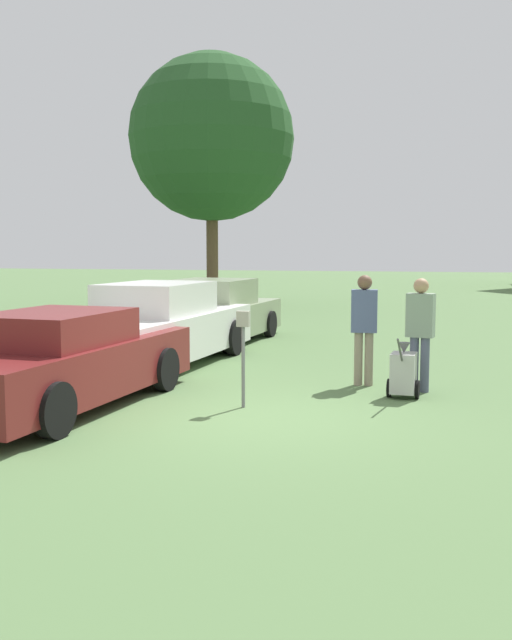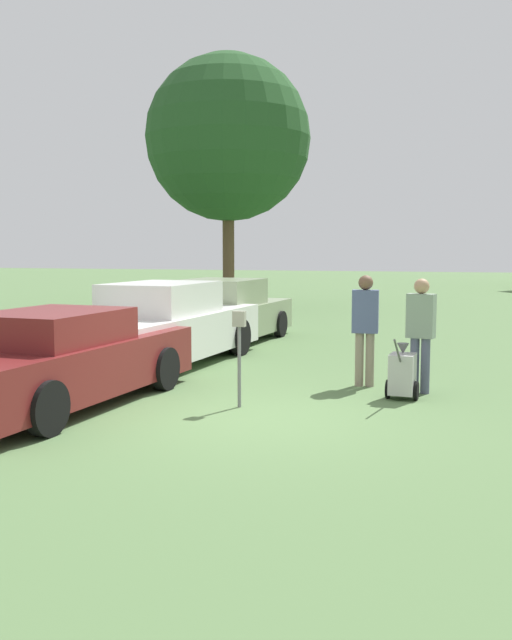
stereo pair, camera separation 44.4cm
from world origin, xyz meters
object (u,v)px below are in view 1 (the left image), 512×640
object	(u,v)px
person_supervisor	(420,327)
parked_car_sage	(214,314)
parking_meter	(243,341)
person_worker	(364,322)
equipment_cart	(403,373)
parked_car_maroon	(62,362)
parked_car_white	(161,327)

from	to	relation	value
person_supervisor	parked_car_sage	bearing A→B (deg)	-31.71
parked_car_sage	person_supervisor	xyz separation A→B (m)	(4.87, -4.75, 0.33)
person_supervisor	parking_meter	bearing A→B (deg)	48.69
person_worker	equipment_cart	size ratio (longest dim) A/B	1.82
parked_car_maroon	parking_meter	distance (m)	2.57
person_supervisor	equipment_cart	distance (m)	0.87
parked_car_maroon	person_supervisor	size ratio (longest dim) A/B	2.77
person_supervisor	equipment_cart	size ratio (longest dim) A/B	1.79
parked_car_white	parked_car_sage	bearing A→B (deg)	94.32
parked_car_sage	parking_meter	bearing A→B (deg)	-64.80
parked_car_maroon	parking_meter	xyz separation A→B (m)	(2.48, 0.63, 0.30)
parked_car_maroon	parked_car_white	bearing A→B (deg)	94.33
parked_car_maroon	equipment_cart	world-z (taller)	parked_car_maroon
parked_car_maroon	parked_car_sage	world-z (taller)	parked_car_sage
parked_car_maroon	parking_meter	size ratio (longest dim) A/B	3.61
parked_car_maroon	equipment_cart	distance (m)	5.00
parked_car_sage	person_worker	world-z (taller)	person_worker
parking_meter	parked_car_white	bearing A→B (deg)	128.59
person_supervisor	equipment_cart	xyz separation A→B (m)	(-0.22, -0.55, -0.64)
parked_car_sage	person_worker	distance (m)	5.97
parked_car_white	parking_meter	size ratio (longest dim) A/B	3.93
parking_meter	person_worker	xyz separation A→B (m)	(1.49, 2.05, 0.09)
parked_car_white	parked_car_sage	xyz separation A→B (m)	(0.00, 3.39, -0.05)
parked_car_maroon	person_worker	bearing A→B (deg)	38.31
person_worker	person_supervisor	distance (m)	0.95
person_supervisor	equipment_cart	bearing A→B (deg)	80.74
equipment_cart	parked_car_maroon	bearing A→B (deg)	-154.17
parked_car_white	person_worker	bearing A→B (deg)	-10.57
parked_car_maroon	parked_car_sage	distance (m)	7.12
parking_meter	equipment_cart	distance (m)	2.54
equipment_cart	parking_meter	bearing A→B (deg)	-146.78
parked_car_maroon	person_supervisor	distance (m)	5.43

